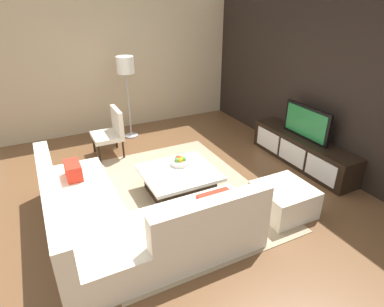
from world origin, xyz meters
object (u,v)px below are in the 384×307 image
object	(u,v)px
floor_lamp	(126,70)
fruit_bowl	(180,161)
television	(306,123)
coffee_table	(179,182)
media_console	(302,151)
sectional_couch	(124,219)
ottoman	(283,200)
accent_chair_near	(112,130)

from	to	relation	value
floor_lamp	fruit_bowl	size ratio (longest dim) A/B	5.85
fruit_bowl	television	bearing A→B (deg)	82.69
coffee_table	fruit_bowl	size ratio (longest dim) A/B	3.76
media_console	floor_lamp	world-z (taller)	floor_lamp
media_console	fruit_bowl	size ratio (longest dim) A/B	7.50
media_console	fruit_bowl	world-z (taller)	fruit_bowl
sectional_couch	ottoman	bearing A→B (deg)	77.73
fruit_bowl	floor_lamp	bearing A→B (deg)	-177.57
television	sectional_couch	world-z (taller)	television
floor_lamp	fruit_bowl	distance (m)	2.45
television	sectional_couch	bearing A→B (deg)	-81.29
media_console	accent_chair_near	distance (m)	3.40
media_console	accent_chair_near	world-z (taller)	accent_chair_near
sectional_couch	fruit_bowl	world-z (taller)	sectional_couch
ottoman	fruit_bowl	xyz separation A→B (m)	(-1.24, -0.97, 0.23)
ottoman	coffee_table	bearing A→B (deg)	-134.83
ottoman	television	bearing A→B (deg)	127.96
coffee_table	accent_chair_near	size ratio (longest dim) A/B	1.21
television	fruit_bowl	xyz separation A→B (m)	(-0.28, -2.20, -0.34)
coffee_table	fruit_bowl	xyz separation A→B (m)	(-0.18, 0.10, 0.23)
fruit_bowl	ottoman	bearing A→B (deg)	37.90
television	accent_chair_near	size ratio (longest dim) A/B	1.12
sectional_couch	coffee_table	size ratio (longest dim) A/B	2.32
media_console	sectional_couch	xyz separation A→B (m)	(0.51, -3.31, 0.04)
media_console	floor_lamp	xyz separation A→B (m)	(-2.53, -2.29, 1.13)
media_console	television	bearing A→B (deg)	90.00
television	floor_lamp	size ratio (longest dim) A/B	0.59
coffee_table	fruit_bowl	bearing A→B (deg)	151.31
sectional_couch	coffee_table	xyz separation A→B (m)	(-0.61, 1.01, -0.08)
sectional_couch	floor_lamp	xyz separation A→B (m)	(-3.04, 1.02, 1.10)
ottoman	accent_chair_near	bearing A→B (deg)	-150.34
accent_chair_near	floor_lamp	xyz separation A→B (m)	(-0.68, 0.54, 0.89)
floor_lamp	ottoman	bearing A→B (deg)	16.91
television	coffee_table	world-z (taller)	television
media_console	floor_lamp	size ratio (longest dim) A/B	1.28
ottoman	fruit_bowl	distance (m)	1.59
coffee_table	ottoman	world-z (taller)	ottoman
coffee_table	television	bearing A→B (deg)	87.51
ottoman	sectional_couch	bearing A→B (deg)	-102.27
accent_chair_near	ottoman	bearing A→B (deg)	32.04
floor_lamp	fruit_bowl	world-z (taller)	floor_lamp
coffee_table	accent_chair_near	bearing A→B (deg)	-162.98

